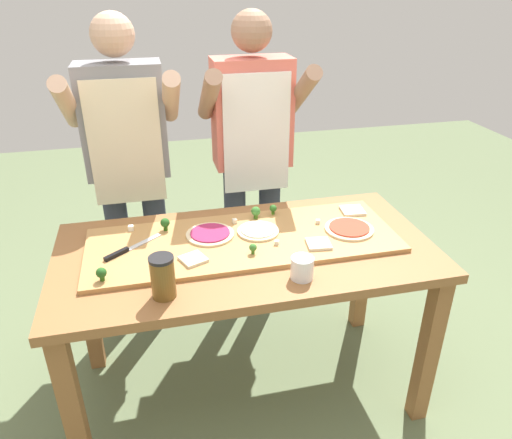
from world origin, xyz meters
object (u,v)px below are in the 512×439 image
Objects in this scene: cook_left at (128,156)px; cook_right at (252,147)px; broccoli_floret_center_right at (165,223)px; cheese_crumble_c at (277,243)px; cheese_crumble_a at (131,228)px; prep_table at (246,270)px; pizza_slice_near_left at (193,259)px; pizza_slice_far_right at (319,244)px; pizza_whole_tomato_red at (349,228)px; broccoli_floret_center_left at (273,209)px; flour_cup at (302,269)px; pizza_slice_far_left at (352,210)px; chefs_knife at (126,250)px; broccoli_floret_front_mid at (256,212)px; broccoli_floret_back_left at (253,248)px; cheese_crumble_b at (235,221)px; pizza_whole_white_garlic at (258,231)px; cheese_crumble_d at (318,222)px; sauce_jar at (163,277)px; pizza_whole_beet_magenta at (210,234)px.

cook_right is (0.64, 0.00, 0.00)m from cook_left.
cheese_crumble_c is at bearing -27.63° from broccoli_floret_center_right.
prep_table is at bearing -26.16° from cheese_crumble_a.
pizza_slice_near_left is 0.52m from pizza_slice_far_right.
pizza_whole_tomato_red is 0.36m from broccoli_floret_center_left.
cook_left is (-0.61, 0.95, 0.16)m from flour_cup.
pizza_whole_tomato_red reaches higher than pizza_slice_near_left.
cook_right is at bearing 35.14° from cheese_crumble_a.
flour_cup reaches higher than pizza_slice_far_left.
pizza_slice_far_right is 0.23m from flour_cup.
pizza_slice_near_left is (0.26, -0.13, -0.00)m from chefs_knife.
broccoli_floret_front_mid is at bearing -1.58° from cheese_crumble_a.
broccoli_floret_back_left is 2.28× the size of cheese_crumble_b.
pizza_whole_tomato_red is 2.21× the size of pizza_slice_far_right.
pizza_slice_far_right is at bearing 54.45° from flour_cup.
broccoli_floret_center_right is (-0.87, 0.02, 0.03)m from pizza_slice_far_left.
pizza_whole_white_garlic is 0.55m from cheese_crumble_a.
pizza_slice_far_right is 0.19m from cheese_crumble_d.
broccoli_floret_center_left is 0.28m from cheese_crumble_c.
broccoli_floret_center_right is 0.36× the size of sauce_jar.
cook_left is (-0.32, 0.58, 0.17)m from pizza_whole_beet_magenta.
cheese_crumble_c is at bearing 7.33° from pizza_slice_near_left.
cheese_crumble_b is at bearing 94.32° from broccoli_floret_back_left.
prep_table is at bearing 120.52° from flour_cup.
broccoli_floret_back_left is at bearing -33.37° from cheese_crumble_a.
broccoli_floret_center_right is at bearing 166.95° from pizza_whole_tomato_red.
chefs_knife is 12.08× the size of cheese_crumble_b.
pizza_whole_white_garlic is 0.18m from broccoli_floret_back_left.
pizza_whole_tomato_red is 0.19m from pizza_slice_far_left.
sauce_jar reaches higher than cheese_crumble_d.
cook_right is (0.50, 0.49, 0.15)m from broccoli_floret_center_right.
pizza_whole_beet_magenta is 0.69m from cook_left.
pizza_whole_white_garlic is 3.10× the size of broccoli_floret_front_mid.
pizza_whole_beet_magenta is 0.21m from broccoli_floret_center_right.
pizza_whole_tomato_red is (0.46, 0.01, 0.14)m from prep_table.
pizza_slice_far_left reaches higher than prep_table.
pizza_whole_white_garlic is 1.13× the size of sauce_jar.
pizza_whole_beet_magenta is at bearing 63.06° from pizza_slice_near_left.
cook_right is at bearing 44.43° from broccoli_floret_center_right.
cheese_crumble_c reaches higher than pizza_whole_beet_magenta.
pizza_whole_beet_magenta is at bearing 156.69° from pizza_slice_far_right.
pizza_whole_white_garlic is 0.34m from pizza_slice_near_left.
pizza_slice_far_left is 1.00m from sauce_jar.
broccoli_floret_center_right is at bearing 172.31° from cheese_crumble_d.
cheese_crumble_a is (0.02, 0.18, 0.00)m from chefs_knife.
broccoli_floret_center_left is (0.31, 0.14, 0.02)m from pizza_whole_beet_magenta.
prep_table is 0.54m from cheese_crumble_a.
broccoli_floret_center_left is (0.11, 0.15, 0.02)m from pizza_whole_white_garlic.
chefs_knife is at bearing 172.05° from cheese_crumble_c.
cook_right is (0.32, 0.58, 0.17)m from pizza_whole_beet_magenta.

